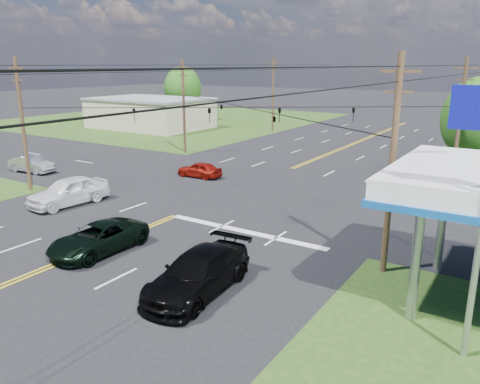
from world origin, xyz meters
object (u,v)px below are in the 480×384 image
Objects in this scene: retail_nw at (150,114)px; pole_ne at (459,122)px; pole_se at (392,164)px; pole_nw at (184,105)px; pickup_dkgreen at (98,238)px; pickup_white at (68,191)px; suv_black at (198,273)px; sedan_silver at (32,164)px; tree_right_a at (479,119)px; pole_left_far at (273,93)px; tree_far_l at (183,88)px; pole_sw at (23,123)px.

pole_ne is at bearing -16.82° from retail_nw.
pole_se is 31.62m from pole_nw.
pickup_white is at bearing 151.78° from pickup_dkgreen.
suv_black is 1.34× the size of sedan_silver.
pole_left_far is at bearing 149.35° from tree_right_a.
sedan_silver is at bearing -109.94° from pole_nw.
pole_nw is at bearing -50.44° from tree_far_l.
tree_right_a is 1.90× the size of sedan_silver.
pole_se is at bearing -92.73° from tree_right_a.
tree_right_a reaches higher than pickup_white.
pole_sw is 45.19m from tree_far_l.
pickup_white is (24.51, -41.85, -4.28)m from tree_far_l.
retail_nw is at bearing 118.74° from pole_sw.
pole_se is 1.00× the size of pole_ne.
suv_black is 27.23m from sedan_silver.
tree_far_l reaches higher than pickup_white.
pole_left_far reaches higher than pole_ne.
pickup_dkgreen is (-12.50, -23.32, -4.20)m from pole_ne.
pole_se is at bearing 42.41° from suv_black.
pole_nw reaches higher than sedan_silver.
sedan_silver is at bearing -155.34° from pole_ne.
pole_nw is at bearing -37.41° from retail_nw.
pole_left_far reaches higher than pole_nw.
pole_se and pole_ne have the same top height.
pole_nw is 2.21× the size of sedan_silver.
pole_se is 1.84× the size of pickup_dkgreen.
retail_nw is at bearing 142.59° from pole_nw.
pickup_white is at bearing -8.73° from pole_sw.
pole_ne is (26.00, 0.00, 0.00)m from pole_nw.
tree_far_l is (-2.00, 10.00, 3.19)m from retail_nw.
tree_far_l is 1.62× the size of pickup_white.
pole_sw is at bearing -145.30° from pole_ne.
suv_black is 15.61m from pickup_white.
suv_black is (-6.76, -27.05, -4.03)m from tree_right_a.
pole_sw and pole_se have the same top height.
sedan_silver is (-5.20, 3.68, -4.21)m from pole_sw.
pole_sw and pole_nw have the same top height.
pole_ne is 50.54m from tree_far_l.
pickup_dkgreen is at bearing -156.96° from pole_se.
pole_ne reaches higher than pickup_white.
suv_black is (-5.76, -24.05, -4.08)m from pole_ne.
retail_nw is at bearing 130.95° from pickup_white.
pole_nw reaches higher than pickup_white.
suv_black is at bearing -5.19° from pickup_dkgreen.
tree_far_l is at bearing 126.07° from pickup_dkgreen.
tree_far_l is 1.51× the size of suv_black.
pole_sw is 1.00× the size of pole_ne.
pickup_white is (5.51, -0.85, -4.00)m from pole_sw.
tree_far_l is (-46.00, 20.00, 0.33)m from tree_right_a.
sedan_silver is (-10.71, 4.52, -0.21)m from pickup_white.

